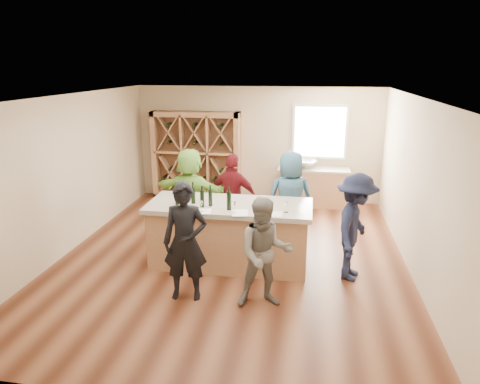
# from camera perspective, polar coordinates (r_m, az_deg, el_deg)

# --- Properties ---
(floor) EXTENTS (6.00, 7.00, 0.10)m
(floor) POSITION_cam_1_polar(r_m,az_deg,el_deg) (7.77, -0.98, -8.90)
(floor) COLOR brown
(floor) RESTS_ON ground
(ceiling) EXTENTS (6.00, 7.00, 0.10)m
(ceiling) POSITION_cam_1_polar(r_m,az_deg,el_deg) (7.02, -1.09, 12.98)
(ceiling) COLOR white
(ceiling) RESTS_ON ground
(wall_back) EXTENTS (6.00, 0.10, 2.80)m
(wall_back) POSITION_cam_1_polar(r_m,az_deg,el_deg) (10.69, 2.36, 6.41)
(wall_back) COLOR beige
(wall_back) RESTS_ON ground
(wall_front) EXTENTS (6.00, 0.10, 2.80)m
(wall_front) POSITION_cam_1_polar(r_m,az_deg,el_deg) (4.04, -10.16, -11.67)
(wall_front) COLOR beige
(wall_front) RESTS_ON ground
(wall_left) EXTENTS (0.10, 7.00, 2.80)m
(wall_left) POSITION_cam_1_polar(r_m,az_deg,el_deg) (8.34, -22.14, 2.25)
(wall_left) COLOR beige
(wall_left) RESTS_ON ground
(wall_right) EXTENTS (0.10, 7.00, 2.80)m
(wall_right) POSITION_cam_1_polar(r_m,az_deg,el_deg) (7.37, 22.99, 0.37)
(wall_right) COLOR beige
(wall_right) RESTS_ON ground
(window_frame) EXTENTS (1.30, 0.06, 1.30)m
(window_frame) POSITION_cam_1_polar(r_m,az_deg,el_deg) (10.48, 10.57, 7.88)
(window_frame) COLOR white
(window_frame) RESTS_ON wall_back
(window_pane) EXTENTS (1.18, 0.01, 1.18)m
(window_pane) POSITION_cam_1_polar(r_m,az_deg,el_deg) (10.45, 10.58, 7.85)
(window_pane) COLOR white
(window_pane) RESTS_ON wall_back
(wine_rack) EXTENTS (2.20, 0.45, 2.20)m
(wine_rack) POSITION_cam_1_polar(r_m,az_deg,el_deg) (10.76, -5.83, 4.77)
(wine_rack) COLOR #AE7B53
(wine_rack) RESTS_ON floor
(back_counter_base) EXTENTS (1.60, 0.58, 0.86)m
(back_counter_base) POSITION_cam_1_polar(r_m,az_deg,el_deg) (10.49, 9.67, 0.55)
(back_counter_base) COLOR #AE7B53
(back_counter_base) RESTS_ON floor
(back_counter_top) EXTENTS (1.70, 0.62, 0.06)m
(back_counter_top) POSITION_cam_1_polar(r_m,az_deg,el_deg) (10.38, 9.79, 2.99)
(back_counter_top) COLOR #AFA290
(back_counter_top) RESTS_ON back_counter_base
(sink) EXTENTS (0.54, 0.54, 0.19)m
(sink) POSITION_cam_1_polar(r_m,az_deg,el_deg) (10.35, 8.72, 3.70)
(sink) COLOR silver
(sink) RESTS_ON back_counter_top
(faucet) EXTENTS (0.02, 0.02, 0.30)m
(faucet) POSITION_cam_1_polar(r_m,az_deg,el_deg) (10.51, 8.75, 4.22)
(faucet) COLOR silver
(faucet) RESTS_ON back_counter_top
(tasting_counter_base) EXTENTS (2.60, 1.00, 1.00)m
(tasting_counter_base) POSITION_cam_1_polar(r_m,az_deg,el_deg) (7.30, -1.38, -5.90)
(tasting_counter_base) COLOR #AE7B53
(tasting_counter_base) RESTS_ON floor
(tasting_counter_top) EXTENTS (2.72, 1.12, 0.08)m
(tasting_counter_top) POSITION_cam_1_polar(r_m,az_deg,el_deg) (7.11, -1.41, -1.88)
(tasting_counter_top) COLOR #AFA290
(tasting_counter_top) RESTS_ON tasting_counter_base
(wine_bottle_a) EXTENTS (0.07, 0.07, 0.27)m
(wine_bottle_a) POSITION_cam_1_polar(r_m,az_deg,el_deg) (7.08, -8.40, -0.64)
(wine_bottle_a) COLOR black
(wine_bottle_a) RESTS_ON tasting_counter_top
(wine_bottle_b) EXTENTS (0.07, 0.07, 0.27)m
(wine_bottle_b) POSITION_cam_1_polar(r_m,az_deg,el_deg) (6.95, -7.56, -0.96)
(wine_bottle_b) COLOR black
(wine_bottle_b) RESTS_ON tasting_counter_top
(wine_bottle_c) EXTENTS (0.08, 0.08, 0.28)m
(wine_bottle_c) POSITION_cam_1_polar(r_m,az_deg,el_deg) (7.12, -6.26, -0.41)
(wine_bottle_c) COLOR black
(wine_bottle_c) RESTS_ON tasting_counter_top
(wine_bottle_d) EXTENTS (0.09, 0.09, 0.27)m
(wine_bottle_d) POSITION_cam_1_polar(r_m,az_deg,el_deg) (6.92, -5.06, -0.93)
(wine_bottle_d) COLOR black
(wine_bottle_d) RESTS_ON tasting_counter_top
(wine_bottle_e) EXTENTS (0.07, 0.07, 0.27)m
(wine_bottle_e) POSITION_cam_1_polar(r_m,az_deg,el_deg) (6.97, -3.97, -0.79)
(wine_bottle_e) COLOR black
(wine_bottle_e) RESTS_ON tasting_counter_top
(wine_glass_a) EXTENTS (0.08, 0.08, 0.16)m
(wine_glass_a) POSITION_cam_1_polar(r_m,az_deg,el_deg) (6.70, -5.14, -2.02)
(wine_glass_a) COLOR white
(wine_glass_a) RESTS_ON tasting_counter_top
(wine_glass_b) EXTENTS (0.07, 0.07, 0.19)m
(wine_glass_b) POSITION_cam_1_polar(r_m,az_deg,el_deg) (6.62, -0.81, -2.08)
(wine_glass_b) COLOR white
(wine_glass_b) RESTS_ON tasting_counter_top
(wine_glass_c) EXTENTS (0.09, 0.09, 0.19)m
(wine_glass_c) POSITION_cam_1_polar(r_m,az_deg,el_deg) (6.60, 3.61, -2.16)
(wine_glass_c) COLOR white
(wine_glass_c) RESTS_ON tasting_counter_top
(wine_glass_d) EXTENTS (0.08, 0.08, 0.18)m
(wine_glass_d) POSITION_cam_1_polar(r_m,az_deg,el_deg) (6.87, 2.50, -1.41)
(wine_glass_d) COLOR white
(wine_glass_d) RESTS_ON tasting_counter_top
(wine_glass_e) EXTENTS (0.09, 0.09, 0.18)m
(wine_glass_e) POSITION_cam_1_polar(r_m,az_deg,el_deg) (6.70, 6.19, -1.99)
(wine_glass_e) COLOR white
(wine_glass_e) RESTS_ON tasting_counter_top
(tasting_menu_a) EXTENTS (0.23, 0.29, 0.00)m
(tasting_menu_a) POSITION_cam_1_polar(r_m,az_deg,el_deg) (6.75, -4.73, -2.59)
(tasting_menu_a) COLOR white
(tasting_menu_a) RESTS_ON tasting_counter_top
(tasting_menu_b) EXTENTS (0.30, 0.37, 0.00)m
(tasting_menu_b) POSITION_cam_1_polar(r_m,az_deg,el_deg) (6.67, -0.00, -2.78)
(tasting_menu_b) COLOR white
(tasting_menu_b) RESTS_ON tasting_counter_top
(tasting_menu_c) EXTENTS (0.21, 0.28, 0.00)m
(tasting_menu_c) POSITION_cam_1_polar(r_m,az_deg,el_deg) (6.64, 4.80, -2.93)
(tasting_menu_c) COLOR white
(tasting_menu_c) RESTS_ON tasting_counter_top
(person_near_left) EXTENTS (0.68, 0.53, 1.75)m
(person_near_left) POSITION_cam_1_polar(r_m,az_deg,el_deg) (6.18, -7.31, -6.61)
(person_near_left) COLOR black
(person_near_left) RESTS_ON floor
(person_near_right) EXTENTS (0.85, 0.59, 1.59)m
(person_near_right) POSITION_cam_1_polar(r_m,az_deg,el_deg) (5.97, 3.36, -8.17)
(person_near_right) COLOR slate
(person_near_right) RESTS_ON floor
(person_server) EXTENTS (0.81, 1.21, 1.72)m
(person_server) POSITION_cam_1_polar(r_m,az_deg,el_deg) (6.92, 15.06, -4.57)
(person_server) COLOR #191E38
(person_server) RESTS_ON floor
(person_far_mid) EXTENTS (1.07, 0.67, 1.70)m
(person_far_mid) POSITION_cam_1_polar(r_m,az_deg,el_deg) (8.18, -0.92, -0.78)
(person_far_mid) COLOR #590F14
(person_far_mid) RESTS_ON floor
(person_far_right) EXTENTS (1.00, 0.78, 1.80)m
(person_far_right) POSITION_cam_1_polar(r_m,az_deg,el_deg) (8.01, 6.70, -0.91)
(person_far_right) COLOR #335972
(person_far_right) RESTS_ON floor
(person_far_left) EXTENTS (1.73, 0.90, 1.78)m
(person_far_left) POSITION_cam_1_polar(r_m,az_deg,el_deg) (8.40, -6.62, -0.15)
(person_far_left) COLOR #8CC64C
(person_far_left) RESTS_ON floor
(wine_bottle_f) EXTENTS (0.07, 0.07, 0.30)m
(wine_bottle_f) POSITION_cam_1_polar(r_m,az_deg,el_deg) (6.76, -1.47, -1.17)
(wine_bottle_f) COLOR black
(wine_bottle_f) RESTS_ON tasting_counter_top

